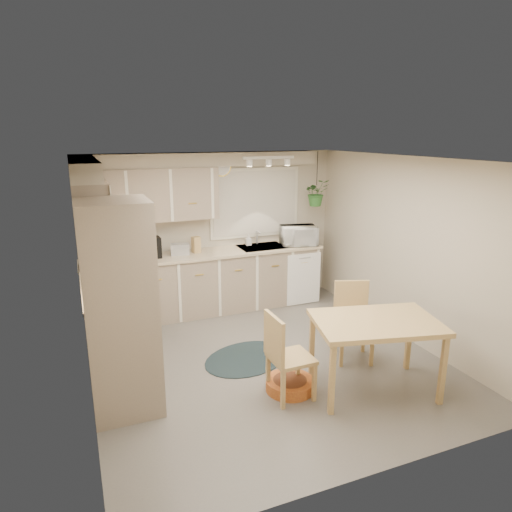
% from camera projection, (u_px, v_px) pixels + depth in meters
% --- Properties ---
extents(floor, '(4.20, 4.20, 0.00)m').
position_uv_depth(floor, '(266.00, 360.00, 5.56)').
color(floor, '#605A54').
rests_on(floor, ground).
extents(ceiling, '(4.20, 4.20, 0.00)m').
position_uv_depth(ceiling, '(267.00, 159.00, 4.93)').
color(ceiling, silver).
rests_on(ceiling, wall_back).
extents(wall_back, '(4.00, 0.04, 2.40)m').
position_uv_depth(wall_back, '(213.00, 230.00, 7.12)').
color(wall_back, '#B1A792').
rests_on(wall_back, floor).
extents(wall_front, '(4.00, 0.04, 2.40)m').
position_uv_depth(wall_front, '(379.00, 340.00, 3.37)').
color(wall_front, '#B1A792').
rests_on(wall_front, floor).
extents(wall_left, '(0.04, 4.20, 2.40)m').
position_uv_depth(wall_left, '(81.00, 287.00, 4.52)').
color(wall_left, '#B1A792').
rests_on(wall_left, floor).
extents(wall_right, '(0.04, 4.20, 2.40)m').
position_uv_depth(wall_right, '(406.00, 249.00, 5.97)').
color(wall_right, '#B1A792').
rests_on(wall_right, floor).
extents(base_cab_left, '(0.60, 1.85, 0.90)m').
position_uv_depth(base_cab_left, '(111.00, 320.00, 5.61)').
color(base_cab_left, gray).
rests_on(base_cab_left, floor).
extents(base_cab_back, '(3.60, 0.60, 0.90)m').
position_uv_depth(base_cab_back, '(207.00, 283.00, 6.98)').
color(base_cab_back, gray).
rests_on(base_cab_back, floor).
extents(counter_left, '(0.64, 1.89, 0.04)m').
position_uv_depth(counter_left, '(109.00, 284.00, 5.49)').
color(counter_left, '#C9B293').
rests_on(counter_left, base_cab_left).
extents(counter_back, '(3.64, 0.64, 0.04)m').
position_uv_depth(counter_back, '(207.00, 254.00, 6.85)').
color(counter_back, '#C9B293').
rests_on(counter_back, base_cab_back).
extents(oven_stack, '(0.65, 0.65, 2.10)m').
position_uv_depth(oven_stack, '(120.00, 310.00, 4.34)').
color(oven_stack, gray).
rests_on(oven_stack, floor).
extents(wall_oven_face, '(0.02, 0.56, 0.58)m').
position_uv_depth(wall_oven_face, '(154.00, 305.00, 4.46)').
color(wall_oven_face, white).
rests_on(wall_oven_face, oven_stack).
extents(upper_cab_left, '(0.35, 2.00, 0.75)m').
position_uv_depth(upper_cab_left, '(89.00, 208.00, 5.31)').
color(upper_cab_left, gray).
rests_on(upper_cab_left, wall_left).
extents(upper_cab_back, '(2.00, 0.35, 0.75)m').
position_uv_depth(upper_cab_back, '(148.00, 195.00, 6.44)').
color(upper_cab_back, gray).
rests_on(upper_cab_back, wall_back).
extents(soffit_left, '(0.30, 2.00, 0.20)m').
position_uv_depth(soffit_left, '(83.00, 167.00, 5.18)').
color(soffit_left, '#B1A792').
rests_on(soffit_left, wall_left).
extents(soffit_back, '(3.60, 0.30, 0.20)m').
position_uv_depth(soffit_back, '(201.00, 160.00, 6.63)').
color(soffit_back, '#B1A792').
rests_on(soffit_back, wall_back).
extents(cooktop, '(0.52, 0.58, 0.02)m').
position_uv_depth(cooktop, '(114.00, 297.00, 4.97)').
color(cooktop, white).
rests_on(cooktop, counter_left).
extents(range_hood, '(0.40, 0.60, 0.14)m').
position_uv_depth(range_hood, '(108.00, 257.00, 4.84)').
color(range_hood, white).
rests_on(range_hood, upper_cab_left).
extents(window_blinds, '(1.40, 0.02, 1.00)m').
position_uv_depth(window_blinds, '(255.00, 203.00, 7.25)').
color(window_blinds, silver).
rests_on(window_blinds, wall_back).
extents(window_frame, '(1.50, 0.02, 1.10)m').
position_uv_depth(window_frame, '(255.00, 203.00, 7.25)').
color(window_frame, beige).
rests_on(window_frame, wall_back).
extents(sink, '(0.70, 0.48, 0.10)m').
position_uv_depth(sink, '(262.00, 249.00, 7.19)').
color(sink, '#AFB2B7').
rests_on(sink, counter_back).
extents(dishwasher_front, '(0.58, 0.02, 0.83)m').
position_uv_depth(dishwasher_front, '(304.00, 279.00, 7.25)').
color(dishwasher_front, white).
rests_on(dishwasher_front, base_cab_back).
extents(track_light_bar, '(0.80, 0.04, 0.04)m').
position_uv_depth(track_light_bar, '(269.00, 158.00, 6.59)').
color(track_light_bar, white).
rests_on(track_light_bar, ceiling).
extents(wall_clock, '(0.30, 0.03, 0.30)m').
position_uv_depth(wall_clock, '(222.00, 167.00, 6.89)').
color(wall_clock, '#EBC953').
rests_on(wall_clock, wall_back).
extents(dining_table, '(1.44, 1.12, 0.80)m').
position_uv_depth(dining_table, '(374.00, 355.00, 4.83)').
color(dining_table, tan).
rests_on(dining_table, floor).
extents(chair_left, '(0.44, 0.44, 0.93)m').
position_uv_depth(chair_left, '(291.00, 355.00, 4.69)').
color(chair_left, tan).
rests_on(chair_left, floor).
extents(chair_back, '(0.56, 0.56, 0.94)m').
position_uv_depth(chair_back, '(354.00, 323.00, 5.47)').
color(chair_back, tan).
rests_on(chair_back, floor).
extents(braided_rug, '(1.32, 1.14, 0.01)m').
position_uv_depth(braided_rug, '(247.00, 358.00, 5.59)').
color(braided_rug, black).
rests_on(braided_rug, floor).
extents(pet_bed, '(0.69, 0.69, 0.12)m').
position_uv_depth(pet_bed, '(290.00, 385.00, 4.90)').
color(pet_bed, '#C47227').
rests_on(pet_bed, floor).
extents(microwave, '(0.61, 0.42, 0.38)m').
position_uv_depth(microwave, '(299.00, 233.00, 7.25)').
color(microwave, white).
rests_on(microwave, counter_back).
extents(soap_bottle, '(0.11, 0.19, 0.08)m').
position_uv_depth(soap_bottle, '(248.00, 243.00, 7.24)').
color(soap_bottle, white).
rests_on(soap_bottle, counter_back).
extents(hanging_plant, '(0.42, 0.46, 0.33)m').
position_uv_depth(hanging_plant, '(316.00, 196.00, 7.21)').
color(hanging_plant, '#285C24').
rests_on(hanging_plant, ceiling).
extents(coffee_maker, '(0.18, 0.21, 0.30)m').
position_uv_depth(coffee_maker, '(154.00, 247.00, 6.53)').
color(coffee_maker, black).
rests_on(coffee_maker, counter_back).
extents(toaster, '(0.29, 0.19, 0.16)m').
position_uv_depth(toaster, '(180.00, 249.00, 6.70)').
color(toaster, '#AFB2B7').
rests_on(toaster, counter_back).
extents(knife_block, '(0.13, 0.13, 0.24)m').
position_uv_depth(knife_block, '(196.00, 245.00, 6.81)').
color(knife_block, tan).
rests_on(knife_block, counter_back).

